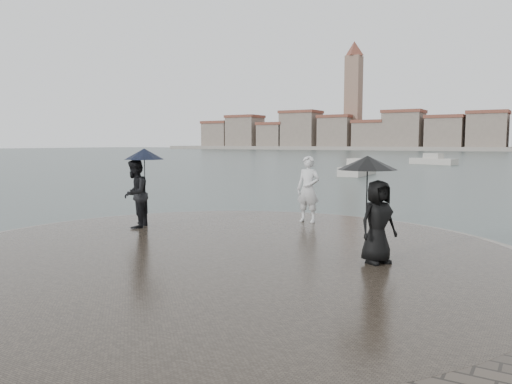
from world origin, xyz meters
The scene contains 8 objects.
ground centered at (0.00, 0.00, 0.00)m, with size 400.00×400.00×0.00m, color #2B3835.
kerb_ring centered at (0.00, 3.50, 0.16)m, with size 12.50×12.50×0.32m, color gray.
quay_tip centered at (0.00, 3.50, 0.18)m, with size 11.90×11.90×0.36m, color #2D261E.
statue centered at (-0.09, 7.75, 1.27)m, with size 0.66×0.44×1.82m, color silver.
visitor_left centered at (-3.45, 4.64, 1.47)m, with size 1.24×1.14×2.04m.
visitor_right centered at (2.90, 4.13, 1.51)m, with size 1.20×1.10×1.95m.
far_skyline centered at (-6.29, 160.71, 5.61)m, with size 260.00×20.00×37.00m.
boats centered at (-2.48, 43.73, 0.38)m, with size 17.28×27.47×1.50m.
Camera 1 is at (5.69, -4.69, 2.55)m, focal length 35.00 mm.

